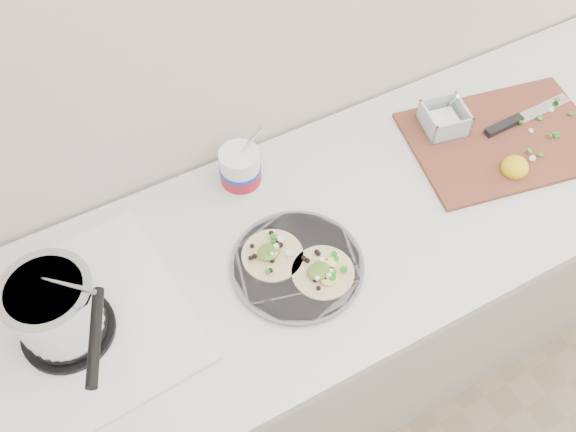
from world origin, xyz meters
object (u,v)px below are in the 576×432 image
taco_plate (297,264)px  cutboard (499,134)px  tub (241,168)px  stove (61,318)px

taco_plate → cutboard: cutboard is taller
tub → cutboard: tub is taller
stove → tub: (0.50, 0.19, -0.01)m
cutboard → tub: bearing=176.1°
stove → cutboard: 1.17m
stove → tub: 0.54m
taco_plate → cutboard: (0.66, 0.10, 0.00)m
taco_plate → cutboard: 0.67m
stove → taco_plate: 0.51m
stove → taco_plate: bearing=-13.5°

